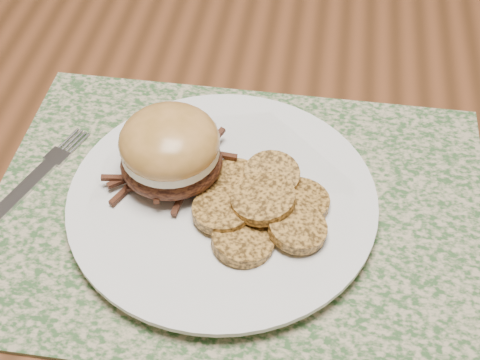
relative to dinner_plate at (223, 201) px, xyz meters
name	(u,v)px	position (x,y,z in m)	size (l,w,h in m)	color
placemat	(238,210)	(0.01, 0.00, -0.01)	(0.45, 0.33, 0.00)	#35592D
dinner_plate	(223,201)	(0.00, 0.00, 0.00)	(0.26, 0.26, 0.02)	white
pork_sandwich	(170,150)	(-0.05, 0.02, 0.04)	(0.11, 0.11, 0.07)	black
roasted_potatoes	(261,204)	(0.04, -0.01, 0.02)	(0.14, 0.14, 0.03)	#B78036
fork	(27,186)	(-0.18, 0.00, -0.01)	(0.07, 0.16, 0.00)	#B2B2B9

